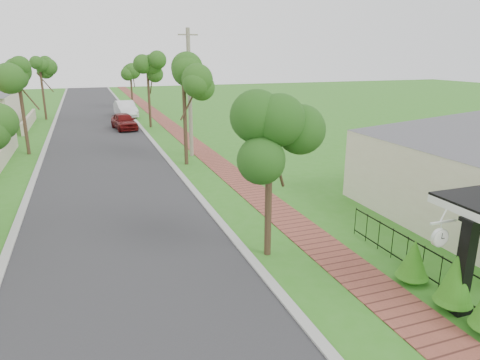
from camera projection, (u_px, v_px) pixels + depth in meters
ground at (276, 325)px, 10.21m from camera, size 160.00×160.00×0.00m
road at (103, 155)px, 27.27m from camera, size 7.00×120.00×0.02m
kerb_right at (161, 151)px, 28.46m from camera, size 0.30×120.00×0.10m
kerb_left at (41, 160)px, 26.09m from camera, size 0.30×120.00×0.10m
sidewalk at (198, 148)px, 29.31m from camera, size 1.50×120.00×0.03m
porch_post at (464, 271)px, 10.47m from camera, size 0.48×0.48×2.52m
picket_fence at (441, 271)px, 11.65m from camera, size 0.03×8.02×1.00m
street_trees at (95, 77)px, 32.20m from camera, size 10.70×37.65×5.89m
hedge_row at (455, 282)px, 10.64m from camera, size 0.83×3.37×1.80m
parked_car_red at (124, 121)px, 36.37m from camera, size 2.19×4.28×1.40m
parked_car_white at (126, 109)px, 43.40m from camera, size 2.12×5.05×1.62m
near_tree at (270, 141)px, 12.80m from camera, size 1.83×1.83×4.70m
utility_pole at (190, 93)px, 26.08m from camera, size 1.20×0.24×7.71m
station_clock at (440, 236)px, 10.43m from camera, size 0.79×0.13×0.67m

